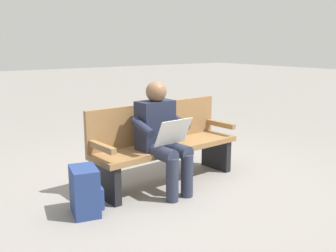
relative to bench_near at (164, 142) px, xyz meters
The scene contains 4 objects.
ground_plane 0.46m from the bench_near, 93.23° to the left, with size 40.00×40.00×0.00m, color gray.
bench_near is the anchor object (origin of this frame).
person_seated 0.36m from the bench_near, 51.00° to the left, with size 0.59×0.59×1.18m.
backpack 1.16m from the bench_near, 14.52° to the left, with size 0.33×0.39×0.45m.
Camera 1 is at (2.50, 3.37, 1.56)m, focal length 41.29 mm.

